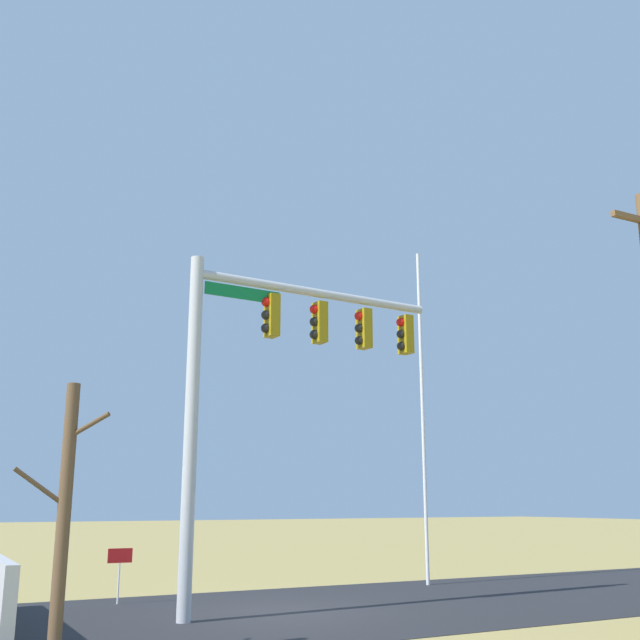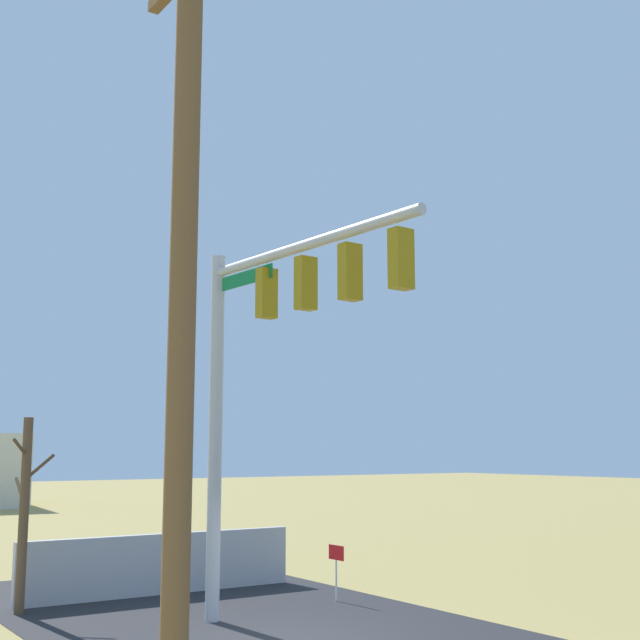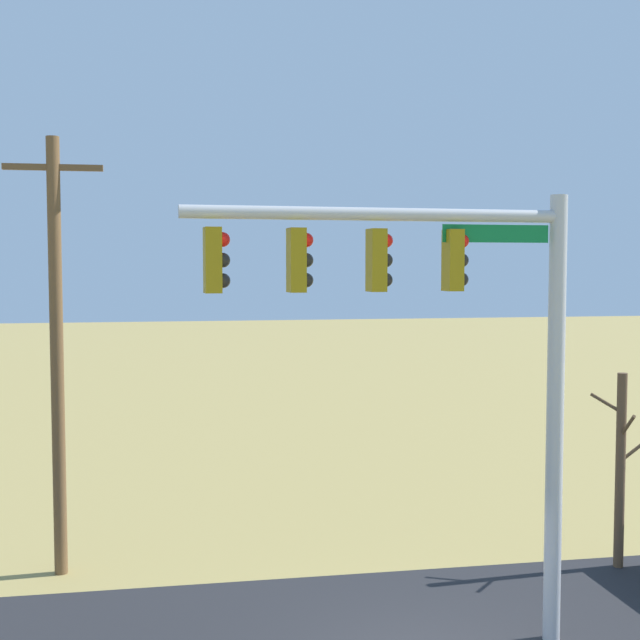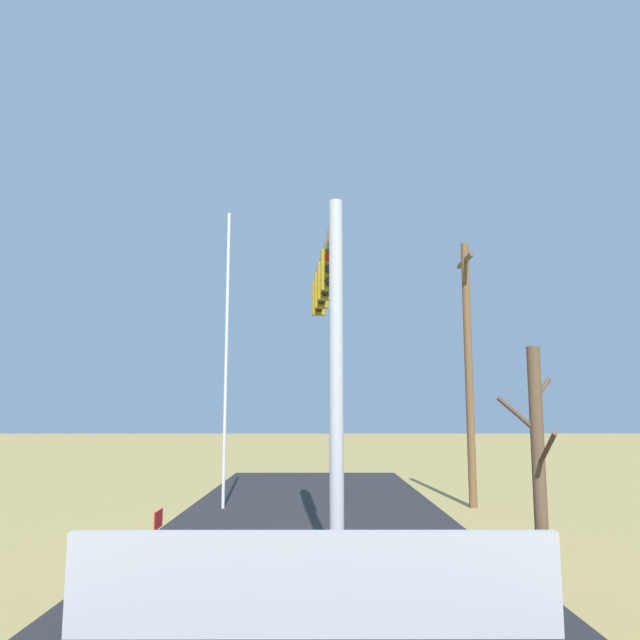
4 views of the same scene
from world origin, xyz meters
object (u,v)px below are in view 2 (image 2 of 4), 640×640
(signal_mast, at_px, (268,347))
(open_sign, at_px, (336,560))
(bare_tree, at_px, (24,511))
(utility_pole, at_px, (182,322))

(signal_mast, distance_m, open_sign, 5.88)
(bare_tree, bearing_deg, signal_mast, -147.08)
(bare_tree, height_order, open_sign, bare_tree)
(bare_tree, xyz_separation_m, open_sign, (-2.40, -6.26, -1.16))
(open_sign, bearing_deg, utility_pole, 138.08)
(signal_mast, bearing_deg, open_sign, -53.73)
(bare_tree, distance_m, open_sign, 6.81)
(utility_pole, bearing_deg, open_sign, -41.92)
(utility_pole, bearing_deg, signal_mast, -36.14)
(open_sign, bearing_deg, signal_mast, 126.27)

